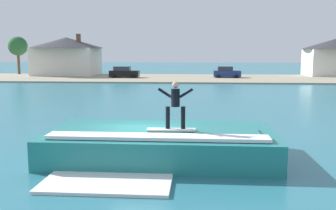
# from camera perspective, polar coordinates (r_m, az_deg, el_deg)

# --- Properties ---
(ground_plane) EXTENTS (260.00, 260.00, 0.00)m
(ground_plane) POSITION_cam_1_polar(r_m,az_deg,el_deg) (15.04, -3.99, -7.75)
(ground_plane) COLOR #2A6E7F
(wave_crest) EXTENTS (8.58, 4.48, 1.21)m
(wave_crest) POSITION_cam_1_polar(r_m,az_deg,el_deg) (14.69, -1.11, -5.81)
(wave_crest) COLOR #217774
(wave_crest) RESTS_ON ground_plane
(surfboard) EXTENTS (1.80, 0.51, 0.06)m
(surfboard) POSITION_cam_1_polar(r_m,az_deg,el_deg) (13.96, 0.49, -3.72)
(surfboard) COLOR white
(surfboard) RESTS_ON wave_crest
(surfer) EXTENTS (1.30, 0.32, 1.74)m
(surfer) POSITION_cam_1_polar(r_m,az_deg,el_deg) (13.84, 1.12, 0.40)
(surfer) COLOR black
(surfer) RESTS_ON surfboard
(shoreline_bank) EXTENTS (120.00, 17.58, 0.18)m
(shoreline_bank) POSITION_cam_1_polar(r_m,az_deg,el_deg) (57.61, 2.25, 4.05)
(shoreline_bank) COLOR gray
(shoreline_bank) RESTS_ON ground_plane
(car_near_shore) EXTENTS (4.42, 2.06, 1.86)m
(car_near_shore) POSITION_cam_1_polar(r_m,az_deg,el_deg) (58.06, -6.65, 4.88)
(car_near_shore) COLOR black
(car_near_shore) RESTS_ON ground_plane
(car_far_shore) EXTENTS (4.06, 2.32, 1.86)m
(car_far_shore) POSITION_cam_1_polar(r_m,az_deg,el_deg) (58.50, 8.77, 4.87)
(car_far_shore) COLOR navy
(car_far_shore) RESTS_ON ground_plane
(house_with_chimney) EXTENTS (12.37, 12.37, 6.97)m
(house_with_chimney) POSITION_cam_1_polar(r_m,az_deg,el_deg) (66.80, -14.96, 7.42)
(house_with_chimney) COLOR silver
(house_with_chimney) RESTS_ON ground_plane
(house_gabled_white) EXTENTS (10.72, 10.72, 6.13)m
(house_gabled_white) POSITION_cam_1_polar(r_m,az_deg,el_deg) (68.02, 23.71, 6.89)
(house_gabled_white) COLOR silver
(house_gabled_white) RESTS_ON ground_plane
(tree_tall_bare) EXTENTS (3.29, 3.29, 6.67)m
(tree_tall_bare) POSITION_cam_1_polar(r_m,az_deg,el_deg) (71.45, -21.63, 8.17)
(tree_tall_bare) COLOR brown
(tree_tall_bare) RESTS_ON ground_plane
(whitewater_patch) EXTENTS (4.02, 2.16, 0.10)m
(whitewater_patch) POSITION_cam_1_polar(r_m,az_deg,el_deg) (12.20, -9.16, -11.39)
(whitewater_patch) COLOR silver
(whitewater_patch) RESTS_ON ground_plane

